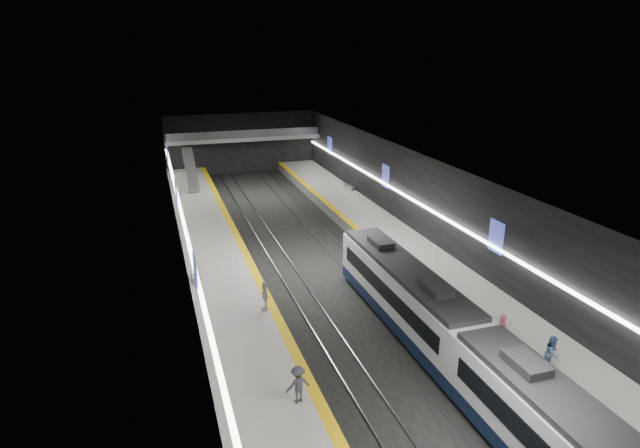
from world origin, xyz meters
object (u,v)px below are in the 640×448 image
object	(u,v)px
passenger_left_b	(298,385)
bench_right_far	(350,187)
bench_left_far	(196,276)
passenger_left_a	(265,296)
train	(472,356)
passenger_right_b	(552,354)
escalator	(191,169)
passenger_right_a	(502,331)

from	to	relation	value
passenger_left_b	bench_right_far	bearing A→B (deg)	-124.01
bench_left_far	passenger_left_a	xyz separation A→B (m)	(3.71, -6.04, 0.71)
train	passenger_right_b	size ratio (longest dim) A/B	15.69
train	bench_right_far	bearing A→B (deg)	78.88
train	bench_left_far	world-z (taller)	train
passenger_left_a	passenger_left_b	size ratio (longest dim) A/B	1.03
passenger_left_a	escalator	bearing A→B (deg)	-173.89
bench_right_far	passenger_left_a	world-z (taller)	passenger_left_a
bench_left_far	passenger_left_a	world-z (taller)	passenger_left_a
bench_right_far	passenger_right_a	xyz separation A→B (m)	(-3.84, -33.68, 0.77)
bench_left_far	passenger_left_b	size ratio (longest dim) A/B	1.07
escalator	passenger_right_b	size ratio (longest dim) A/B	4.18
bench_left_far	passenger_right_a	xyz separation A→B (m)	(15.16, -14.21, 0.75)
bench_right_far	passenger_right_a	world-z (taller)	passenger_right_a
escalator	passenger_left_a	bearing A→B (deg)	-87.02
bench_right_far	passenger_right_b	world-z (taller)	passenger_right_b
train	passenger_left_b	distance (m)	8.76
passenger_right_b	passenger_left_b	xyz separation A→B (m)	(-12.94, 1.46, -0.03)
passenger_right_a	passenger_right_b	world-z (taller)	passenger_right_a
escalator	passenger_left_b	bearing A→B (deg)	-88.27
escalator	passenger_left_b	world-z (taller)	escalator
train	escalator	distance (m)	44.16
bench_right_far	passenger_right_b	xyz separation A→B (m)	(-2.78, -36.32, 0.74)
escalator	bench_right_far	xyz separation A→B (m)	(17.00, -7.40, -1.68)
bench_right_far	passenger_right_b	distance (m)	36.43
train	passenger_right_a	distance (m)	3.70
escalator	passenger_right_a	xyz separation A→B (m)	(13.16, -41.09, -0.91)
train	passenger_left_b	bearing A→B (deg)	175.13
train	escalator	xyz separation A→B (m)	(-10.00, 43.00, 0.70)
train	passenger_left_b	xyz separation A→B (m)	(-8.72, 0.74, -0.27)
bench_left_far	passenger_left_a	bearing A→B (deg)	-57.38
passenger_left_b	passenger_right_a	bearing A→B (deg)	175.90
bench_left_far	passenger_right_b	xyz separation A→B (m)	(16.22, -16.85, 0.72)
bench_left_far	train	bearing A→B (deg)	-52.30
train	passenger_right_a	world-z (taller)	train
escalator	passenger_left_b	distance (m)	42.29
escalator	passenger_right_a	bearing A→B (deg)	-72.24
passenger_left_b	bench_left_far	bearing A→B (deg)	-87.71
train	passenger_left_a	bearing A→B (deg)	129.40
bench_right_far	bench_left_far	bearing A→B (deg)	-144.72
train	passenger_right_b	world-z (taller)	train
passenger_right_a	passenger_left_a	world-z (taller)	passenger_right_a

